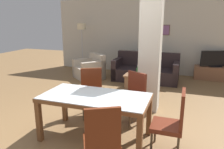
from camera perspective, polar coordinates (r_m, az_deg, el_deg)
name	(u,v)px	position (r m, az deg, el deg)	size (l,w,h in m)	color
ground_plane	(96,137)	(3.94, -4.21, -16.03)	(18.00, 18.00, 0.00)	brown
back_wall	(149,37)	(8.20, 9.54, 9.73)	(7.20, 0.09, 2.70)	beige
divider_pillar	(150,50)	(4.77, 9.98, 6.41)	(0.44, 0.38, 2.70)	beige
dining_table	(95,104)	(3.67, -4.39, -7.73)	(1.78, 0.90, 0.77)	brown
dining_chair_far_right	(133,96)	(4.29, 5.41, -5.72)	(0.62, 0.62, 0.99)	maroon
dining_chair_near_right	(102,138)	(2.88, -2.65, -16.31)	(0.62, 0.62, 0.99)	#5E2511
dining_chair_far_left	(92,91)	(4.59, -5.28, -4.35)	(0.62, 0.62, 0.99)	#602713
dining_chair_head_right	(173,120)	(3.45, 15.62, -11.45)	(0.46, 0.46, 0.99)	maroon
sofa	(146,71)	(7.27, 8.81, 0.79)	(2.08, 0.92, 0.91)	black
armchair	(90,70)	(7.53, -5.77, 1.24)	(1.22, 1.22, 0.82)	#C1B39F
coffee_table	(136,81)	(6.43, 6.29, -1.80)	(0.68, 0.46, 0.40)	brown
bottle	(137,71)	(6.35, 6.67, 0.84)	(0.08, 0.08, 0.28)	#194C23
tv_stand	(214,73)	(8.03, 25.11, 0.29)	(1.26, 0.40, 0.45)	brown
tv_screen	(216,59)	(7.94, 25.48, 3.67)	(0.95, 0.42, 0.54)	black
floor_lamp	(82,31)	(8.48, -7.92, 11.12)	(0.31, 0.31, 1.82)	#B7B7BC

